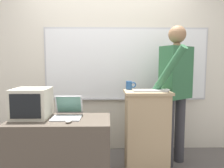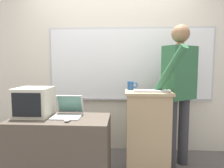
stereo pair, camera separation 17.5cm
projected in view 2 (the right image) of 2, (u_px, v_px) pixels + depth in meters
The scene contains 10 objects.
back_wall at pixel (112, 61), 3.02m from camera, with size 6.40×0.17×2.71m.
lectern_podium at pixel (147, 132), 2.37m from camera, with size 0.53×0.41×0.99m.
side_desk at pixel (61, 150), 2.21m from camera, with size 1.07×0.54×0.72m.
person_presenter at pixel (179, 86), 2.46m from camera, with size 0.58×0.73×1.78m.
laptop at pixel (68, 110), 2.25m from camera, with size 0.31×0.32×0.23m.
wireless_keyboard at pixel (151, 91), 2.26m from camera, with size 0.39×0.13×0.02m.
computer_mouse_by_laptop at pixel (67, 120), 2.03m from camera, with size 0.06×0.10×0.03m.
computer_mouse_by_keyboard at pixel (168, 91), 2.23m from camera, with size 0.06×0.10×0.03m.
crt_monitor at pixel (34, 102), 2.25m from camera, with size 0.38×0.36×0.32m.
coffee_mug at pixel (131, 85), 2.46m from camera, with size 0.13×0.07×0.10m.
Camera 2 is at (0.20, -1.86, 1.30)m, focal length 32.00 mm.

